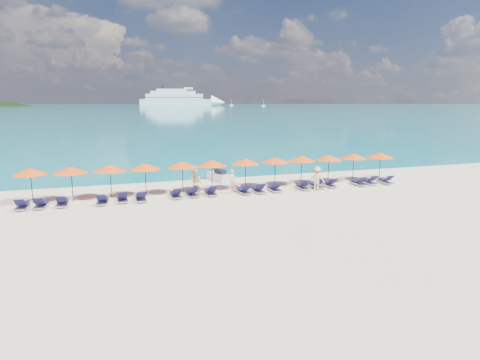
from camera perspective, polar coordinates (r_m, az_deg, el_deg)
name	(u,v)px	position (r m, az deg, el deg)	size (l,w,h in m)	color
ground	(256,209)	(23.53, 2.23, -4.21)	(1400.00, 1400.00, 0.00)	beige
sea	(115,105)	(681.39, -17.36, 10.09)	(1600.00, 1300.00, 0.01)	#1FA9B2
cruise_ship	(184,99)	(629.94, -8.02, 11.28)	(129.64, 52.06, 35.81)	white
sailboat_near	(264,105)	(563.34, 3.37, 10.55)	(5.20, 1.73, 9.54)	white
sailboat_far	(231,105)	(645.52, -1.24, 10.64)	(5.59, 1.86, 10.25)	white
jetski	(219,176)	(31.96, -2.99, 0.55)	(1.60, 2.66, 0.89)	silver
beachgoer_a	(232,182)	(27.34, -1.09, -0.21)	(0.62, 0.40, 1.69)	#D9A982
beachgoer_b	(196,184)	(26.39, -6.25, -0.50)	(0.90, 0.52, 1.86)	#D9A982
beachgoer_c	(317,179)	(28.49, 10.86, 0.15)	(1.15, 0.54, 1.79)	#D9A982
umbrella_0	(30,171)	(27.63, -27.70, 1.09)	(2.10, 2.10, 2.28)	black
umbrella_1	(71,170)	(27.11, -22.92, 1.32)	(2.10, 2.10, 2.28)	black
umbrella_2	(110,168)	(27.04, -18.02, 1.63)	(2.10, 2.10, 2.28)	black
umbrella_3	(145,166)	(27.07, -13.34, 1.89)	(2.10, 2.10, 2.28)	black
umbrella_4	(182,164)	(27.49, -8.20, 2.22)	(2.10, 2.10, 2.28)	black
umbrella_5	(212,163)	(27.93, -4.03, 2.44)	(2.10, 2.10, 2.28)	black
umbrella_6	(246,161)	(28.68, 0.80, 2.70)	(2.10, 2.10, 2.28)	black
umbrella_7	(275,160)	(29.44, 5.02, 2.87)	(2.10, 2.10, 2.28)	black
umbrella_8	(302,158)	(30.40, 8.76, 3.05)	(2.10, 2.10, 2.28)	black
umbrella_9	(329,158)	(31.31, 12.53, 3.14)	(2.10, 2.10, 2.28)	black
umbrella_10	(354,156)	(32.65, 15.87, 3.30)	(2.10, 2.10, 2.28)	black
umbrella_11	(381,155)	(33.74, 19.36, 3.33)	(2.10, 2.10, 2.28)	black
lounger_0	(22,205)	(26.80, -28.56, -3.15)	(0.65, 1.71, 0.66)	silver
lounger_1	(41,204)	(26.61, -26.45, -3.06)	(0.73, 1.74, 0.66)	silver
lounger_2	(62,202)	(26.52, -23.97, -2.89)	(0.66, 1.72, 0.66)	silver
lounger_3	(103,200)	(26.11, -18.96, -2.74)	(0.79, 1.75, 0.66)	silver
lounger_4	(122,198)	(26.34, -16.39, -2.47)	(0.64, 1.71, 0.66)	silver
lounger_5	(141,197)	(26.20, -13.93, -2.41)	(0.64, 1.71, 0.66)	silver
lounger_6	(176,194)	(26.60, -9.14, -2.02)	(0.65, 1.71, 0.66)	silver
lounger_7	(192,193)	(26.86, -6.90, -1.83)	(0.75, 1.74, 0.66)	silver
lounger_8	(211,192)	(27.07, -4.20, -1.68)	(0.63, 1.70, 0.66)	silver
lounger_9	(244,190)	(27.44, 0.52, -1.47)	(0.76, 1.75, 0.66)	silver
lounger_10	(258,189)	(27.80, 2.60, -1.32)	(0.67, 1.72, 0.66)	silver
lounger_11	(274,188)	(28.30, 4.88, -1.12)	(0.64, 1.71, 0.66)	silver
lounger_12	(302,186)	(29.17, 8.86, -0.85)	(0.74, 1.74, 0.66)	silver
lounger_13	(316,185)	(29.84, 10.71, -0.64)	(0.78, 1.75, 0.66)	silver
lounger_14	(329,184)	(30.37, 12.57, -0.51)	(0.78, 1.75, 0.66)	silver
lounger_15	(358,182)	(31.46, 16.45, -0.31)	(0.68, 1.72, 0.66)	silver
lounger_16	(369,181)	(32.17, 17.85, -0.14)	(0.74, 1.74, 0.66)	silver
lounger_17	(385,181)	(32.77, 19.93, -0.07)	(0.78, 1.75, 0.66)	silver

